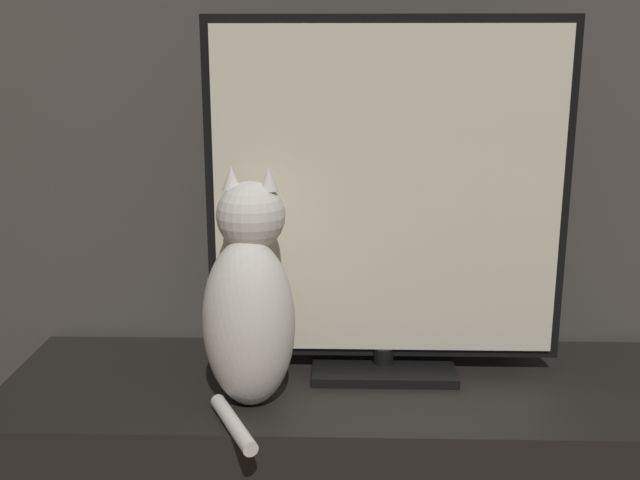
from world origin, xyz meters
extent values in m
cube|color=black|center=(0.00, 0.94, 0.23)|extent=(1.50, 0.47, 0.46)
cube|color=black|center=(0.05, 1.00, 0.47)|extent=(0.30, 0.18, 0.02)
cylinder|color=black|center=(0.05, 1.00, 0.49)|extent=(0.04, 0.04, 0.03)
cube|color=black|center=(0.05, 1.01, 0.84)|extent=(0.74, 0.02, 0.70)
cube|color=silver|center=(0.05, 0.99, 0.84)|extent=(0.70, 0.01, 0.67)
ellipsoid|color=silver|center=(-0.22, 0.84, 0.62)|extent=(0.20, 0.19, 0.33)
ellipsoid|color=olive|center=(-0.21, 0.90, 0.61)|extent=(0.11, 0.07, 0.18)
sphere|color=silver|center=(-0.22, 0.87, 0.82)|extent=(0.15, 0.15, 0.13)
cone|color=silver|center=(-0.25, 0.88, 0.90)|extent=(0.04, 0.04, 0.04)
cone|color=silver|center=(-0.18, 0.86, 0.90)|extent=(0.04, 0.04, 0.04)
cylinder|color=silver|center=(-0.24, 0.72, 0.47)|extent=(0.11, 0.19, 0.03)
camera|label=1|loc=(-0.05, -0.50, 1.12)|focal=42.00mm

